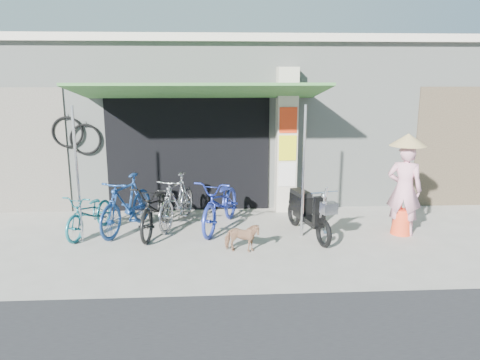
{
  "coord_description": "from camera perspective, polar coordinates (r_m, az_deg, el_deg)",
  "views": [
    {
      "loc": [
        -0.67,
        -7.18,
        2.88
      ],
      "look_at": [
        -0.2,
        1.0,
        1.0
      ],
      "focal_mm": 35.0,
      "sensor_mm": 36.0,
      "label": 1
    }
  ],
  "objects": [
    {
      "name": "street_dog",
      "position": [
        7.71,
        0.22,
        -7.03
      ],
      "size": [
        0.63,
        0.36,
        0.5
      ],
      "primitive_type": "imported",
      "rotation": [
        0.0,
        0.0,
        1.41
      ],
      "color": "tan",
      "rests_on": "ground"
    },
    {
      "name": "bicycle_shop",
      "position": [
        12.34,
        -0.18,
        8.05
      ],
      "size": [
        12.3,
        5.3,
        3.66
      ],
      "color": "gray",
      "rests_on": "ground"
    },
    {
      "name": "moped",
      "position": [
        8.53,
        8.2,
        -3.84
      ],
      "size": [
        0.64,
        1.68,
        0.97
      ],
      "rotation": [
        0.0,
        0.0,
        0.25
      ],
      "color": "black",
      "rests_on": "ground"
    },
    {
      "name": "ground",
      "position": [
        7.77,
        1.92,
        -8.85
      ],
      "size": [
        80.0,
        80.0,
        0.0
      ],
      "primitive_type": "plane",
      "color": "#9E988F",
      "rests_on": "ground"
    },
    {
      "name": "shop_pillar",
      "position": [
        9.85,
        5.65,
        4.78
      ],
      "size": [
        0.42,
        0.44,
        3.0
      ],
      "color": "#BAB19F",
      "rests_on": "ground"
    },
    {
      "name": "nun",
      "position": [
        8.89,
        19.42,
        -0.65
      ],
      "size": [
        0.72,
        0.64,
        1.85
      ],
      "rotation": [
        0.0,
        0.0,
        2.68
      ],
      "color": "#D08C9E",
      "rests_on": "ground"
    },
    {
      "name": "bike_navy",
      "position": [
        8.8,
        -2.31,
        -2.81
      ],
      "size": [
        1.25,
        2.0,
        0.99
      ],
      "primitive_type": "imported",
      "rotation": [
        0.0,
        0.0,
        -0.34
      ],
      "color": "#22329E",
      "rests_on": "ground"
    },
    {
      "name": "bike_teal",
      "position": [
        8.94,
        -17.81,
        -3.86
      ],
      "size": [
        0.93,
        1.59,
        0.79
      ],
      "primitive_type": "imported",
      "rotation": [
        0.0,
        0.0,
        -0.29
      ],
      "color": "#18636F",
      "rests_on": "ground"
    },
    {
      "name": "bike_black",
      "position": [
        8.7,
        -10.11,
        -3.36
      ],
      "size": [
        0.91,
        1.88,
        0.95
      ],
      "primitive_type": "imported",
      "rotation": [
        0.0,
        0.0,
        -0.16
      ],
      "color": "black",
      "rests_on": "ground"
    },
    {
      "name": "neighbour_left",
      "position": [
        10.81,
        -26.91,
        3.1
      ],
      "size": [
        2.6,
        0.06,
        2.6
      ],
      "primitive_type": "cube",
      "color": "#6B665B",
      "rests_on": "ground"
    },
    {
      "name": "bike_blue",
      "position": [
        8.87,
        -13.66,
        -2.86
      ],
      "size": [
        1.1,
        1.8,
        1.05
      ],
      "primitive_type": "imported",
      "rotation": [
        0.0,
        0.0,
        -0.37
      ],
      "color": "navy",
      "rests_on": "ground"
    },
    {
      "name": "awning",
      "position": [
        8.82,
        -4.89,
        10.49
      ],
      "size": [
        4.6,
        1.88,
        2.72
      ],
      "color": "#32652D",
      "rests_on": "ground"
    },
    {
      "name": "neighbour_right",
      "position": [
        11.41,
        26.61,
        3.58
      ],
      "size": [
        2.6,
        0.06,
        2.6
      ],
      "primitive_type": "cube",
      "color": "brown",
      "rests_on": "ground"
    },
    {
      "name": "bike_silver",
      "position": [
        9.04,
        -7.71,
        -2.46
      ],
      "size": [
        0.97,
        1.73,
        1.0
      ],
      "primitive_type": "imported",
      "rotation": [
        0.0,
        0.0,
        -0.32
      ],
      "color": "#A09FA4",
      "rests_on": "ground"
    }
  ]
}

